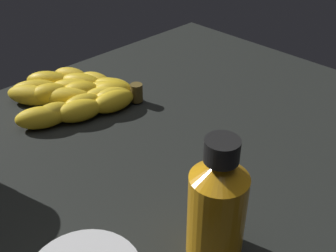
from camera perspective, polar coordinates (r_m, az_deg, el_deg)
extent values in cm
cube|color=black|center=(60.72, -0.83, -3.95)|extent=(80.42, 62.42, 4.15)
ellipsoid|color=yellow|center=(71.08, -6.79, 5.19)|extent=(3.99, 6.65, 2.97)
ellipsoid|color=yellow|center=(73.96, -9.88, 6.09)|extent=(4.77, 6.85, 2.97)
ellipsoid|color=yellow|center=(76.55, -13.08, 6.68)|extent=(5.46, 6.90, 2.97)
ellipsoid|color=yellow|center=(70.59, -7.53, 5.13)|extent=(5.93, 8.12, 3.40)
ellipsoid|color=yellow|center=(73.13, -11.74, 5.74)|extent=(6.80, 8.06, 3.40)
ellipsoid|color=yellow|center=(75.24, -16.00, 5.93)|extent=(7.47, 7.76, 3.40)
ellipsoid|color=yellow|center=(69.94, -7.94, 4.77)|extent=(7.08, 8.30, 3.32)
ellipsoid|color=yellow|center=(71.66, -12.76, 4.98)|extent=(7.75, 7.92, 3.32)
ellipsoid|color=yellow|center=(73.01, -17.56, 4.75)|extent=(8.20, 7.33, 3.32)
ellipsoid|color=yellow|center=(69.20, -7.60, 4.63)|extent=(6.91, 7.11, 3.65)
ellipsoid|color=yellow|center=(69.98, -11.68, 4.55)|extent=(7.15, 6.83, 3.65)
ellipsoid|color=yellow|center=(70.50, -15.74, 4.17)|extent=(7.25, 6.41, 3.65)
ellipsoid|color=yellow|center=(68.44, -8.18, 4.07)|extent=(8.40, 7.21, 3.30)
ellipsoid|color=yellow|center=(69.18, -13.40, 3.80)|extent=(7.89, 7.99, 3.30)
ellipsoid|color=yellow|center=(71.52, -18.19, 4.00)|extent=(7.07, 8.45, 3.30)
ellipsoid|color=yellow|center=(67.71, -7.49, 3.83)|extent=(7.05, 5.51, 3.38)
ellipsoid|color=yellow|center=(66.56, -11.51, 2.85)|extent=(6.87, 4.81, 3.38)
ellipsoid|color=yellow|center=(65.15, -15.45, 1.55)|extent=(6.54, 4.01, 3.38)
ellipsoid|color=yellow|center=(66.76, -7.46, 3.37)|extent=(7.62, 4.40, 3.37)
ellipsoid|color=yellow|center=(65.09, -12.04, 2.04)|extent=(7.91, 5.56, 3.37)
ellipsoid|color=yellow|center=(64.82, -17.00, 1.09)|extent=(7.92, 6.52, 3.37)
cylinder|color=brown|center=(68.59, -4.29, 4.54)|extent=(2.00, 2.00, 3.00)
cylinder|color=orange|center=(42.06, 6.57, -12.05)|extent=(5.71, 5.71, 9.73)
cone|color=orange|center=(38.14, 7.13, -5.83)|extent=(5.71, 5.71, 1.99)
cylinder|color=black|center=(36.87, 7.35, -3.31)|extent=(3.24, 3.24, 2.18)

